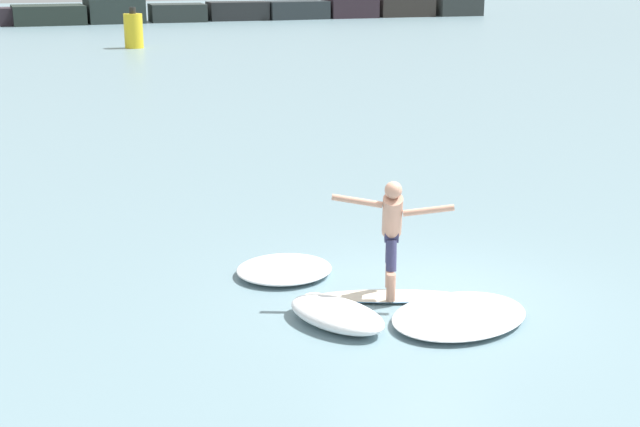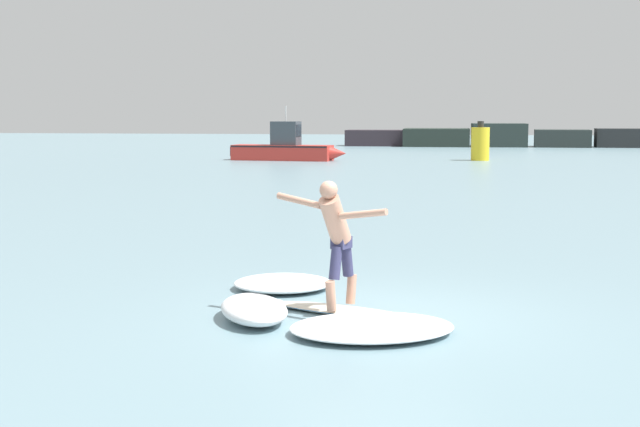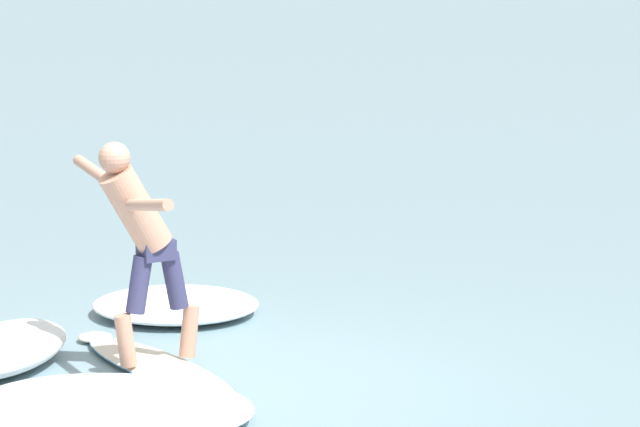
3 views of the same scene
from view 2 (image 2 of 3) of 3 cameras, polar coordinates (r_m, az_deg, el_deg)
ground_plane at (r=12.15m, az=3.63°, el=-6.55°), size 200.00×200.00×0.00m
rock_jetty_breakwater at (r=74.89m, az=19.28°, el=4.63°), size 44.52×4.52×1.88m
surfboard at (r=12.30m, az=1.19°, el=-6.18°), size 2.35×1.24×0.22m
surfer at (r=11.97m, az=1.04°, el=-1.20°), size 1.60×1.01×1.77m
fishing_boat_near_jetty at (r=51.43m, az=-2.17°, el=4.19°), size 6.96×2.19×3.13m
channel_marker_buoy at (r=52.07m, az=10.22°, el=4.43°), size 1.04×1.04×2.25m
wave_foam_at_tail at (r=11.15m, az=3.35°, el=-7.28°), size 2.46×2.15×0.17m
wave_foam_at_nose at (r=11.85m, az=-4.25°, el=-6.13°), size 1.41×1.79×0.31m
wave_foam_beside at (r=13.91m, az=-2.40°, el=-4.47°), size 1.88×1.82×0.19m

